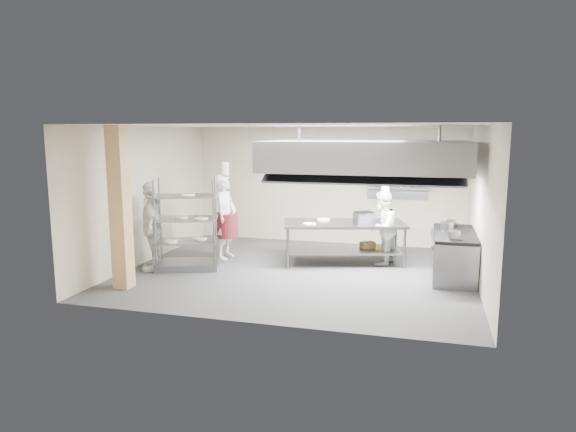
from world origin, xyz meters
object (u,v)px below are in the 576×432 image
(cooking_range, at_px, (453,256))
(stockpot, at_px, (447,226))
(chef_plating, at_px, (152,226))
(chef_line, at_px, (382,228))
(chef_head, at_px, (225,217))
(pass_rack, at_px, (186,224))
(island, at_px, (344,243))
(griddle, at_px, (364,217))

(cooking_range, height_order, stockpot, stockpot)
(chef_plating, bearing_deg, chef_line, 85.96)
(chef_head, relative_size, chef_line, 1.19)
(pass_rack, relative_size, chef_head, 1.00)
(pass_rack, bearing_deg, cooking_range, -10.57)
(pass_rack, distance_m, stockpot, 5.38)
(chef_head, bearing_deg, island, -81.50)
(chef_plating, xyz_separation_m, stockpot, (5.93, 1.32, 0.05))
(chef_plating, bearing_deg, pass_rack, 88.69)
(cooking_range, xyz_separation_m, griddle, (-1.90, 0.74, 0.59))
(pass_rack, xyz_separation_m, griddle, (3.53, 1.61, 0.04))
(island, distance_m, stockpot, 2.24)
(chef_line, bearing_deg, griddle, -90.74)
(cooking_range, relative_size, griddle, 4.98)
(pass_rack, distance_m, chef_plating, 0.71)
(chef_plating, distance_m, griddle, 4.59)
(island, height_order, chef_plating, chef_plating)
(island, relative_size, chef_head, 1.37)
(pass_rack, xyz_separation_m, stockpot, (5.28, 1.03, 0.02))
(island, xyz_separation_m, chef_head, (-2.68, -0.31, 0.51))
(chef_head, relative_size, stockpot, 7.54)
(chef_head, distance_m, chef_line, 3.53)
(pass_rack, relative_size, stockpot, 7.55)
(chef_line, height_order, stockpot, chef_line)
(pass_rack, height_order, chef_head, pass_rack)
(chef_line, relative_size, chef_plating, 0.87)
(chef_line, height_order, griddle, chef_line)
(pass_rack, height_order, stockpot, pass_rack)
(island, xyz_separation_m, pass_rack, (-3.13, -1.37, 0.51))
(griddle, bearing_deg, chef_line, -50.70)
(pass_rack, distance_m, griddle, 3.88)
(island, distance_m, chef_head, 2.75)
(cooking_range, bearing_deg, chef_plating, -169.27)
(cooking_range, bearing_deg, griddle, 158.69)
(island, height_order, chef_head, chef_head)
(cooking_range, height_order, chef_head, chef_head)
(chef_line, xyz_separation_m, griddle, (-0.42, 0.14, 0.20))
(chef_line, xyz_separation_m, chef_plating, (-4.60, -1.75, 0.12))
(pass_rack, distance_m, chef_head, 1.15)
(chef_line, bearing_deg, chef_plating, -51.04)
(pass_rack, height_order, chef_plating, pass_rack)
(pass_rack, bearing_deg, chef_line, 0.71)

